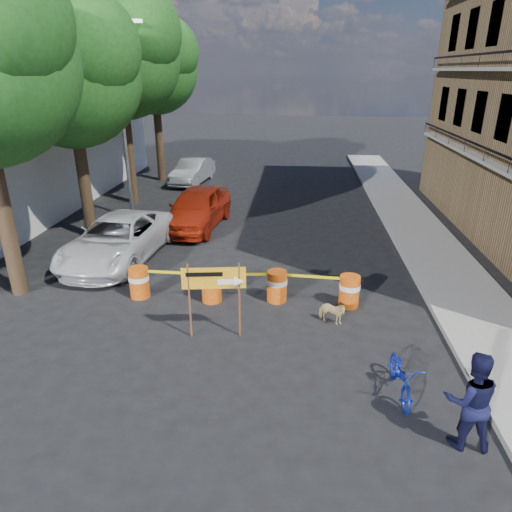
% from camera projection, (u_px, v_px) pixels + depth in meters
% --- Properties ---
extents(ground, '(120.00, 120.00, 0.00)m').
position_uv_depth(ground, '(240.00, 341.00, 11.10)').
color(ground, black).
rests_on(ground, ground).
extents(sidewalk_east, '(2.40, 40.00, 0.15)m').
position_uv_depth(sidewalk_east, '(435.00, 255.00, 16.09)').
color(sidewalk_east, gray).
rests_on(sidewalk_east, ground).
extents(tree_mid_a, '(5.25, 5.00, 8.68)m').
position_uv_depth(tree_mid_a, '(70.00, 74.00, 15.85)').
color(tree_mid_a, '#332316').
rests_on(tree_mid_a, ground).
extents(tree_mid_b, '(5.67, 5.40, 9.62)m').
position_uv_depth(tree_mid_b, '(121.00, 56.00, 20.19)').
color(tree_mid_b, '#332316').
rests_on(tree_mid_b, ground).
extents(tree_far, '(5.04, 4.80, 8.84)m').
position_uv_depth(tree_far, '(155.00, 68.00, 24.99)').
color(tree_far, '#332316').
rests_on(tree_far, ground).
extents(streetlamp, '(1.25, 0.18, 8.00)m').
position_uv_depth(streetlamp, '(124.00, 116.00, 18.70)').
color(streetlamp, gray).
rests_on(streetlamp, ground).
extents(barrel_far_left, '(0.58, 0.58, 0.90)m').
position_uv_depth(barrel_far_left, '(139.00, 282.00, 13.11)').
color(barrel_far_left, red).
rests_on(barrel_far_left, ground).
extents(barrel_mid_left, '(0.58, 0.58, 0.90)m').
position_uv_depth(barrel_mid_left, '(212.00, 286.00, 12.87)').
color(barrel_mid_left, red).
rests_on(barrel_mid_left, ground).
extents(barrel_mid_right, '(0.58, 0.58, 0.90)m').
position_uv_depth(barrel_mid_right, '(277.00, 286.00, 12.88)').
color(barrel_mid_right, red).
rests_on(barrel_mid_right, ground).
extents(barrel_far_right, '(0.58, 0.58, 0.90)m').
position_uv_depth(barrel_far_right, '(349.00, 291.00, 12.59)').
color(barrel_far_right, red).
rests_on(barrel_far_right, ground).
extents(detour_sign, '(1.51, 0.34, 1.96)m').
position_uv_depth(detour_sign, '(223.00, 283.00, 10.78)').
color(detour_sign, '#592D19').
rests_on(detour_sign, ground).
extents(pedestrian, '(0.93, 0.74, 1.86)m').
position_uv_depth(pedestrian, '(471.00, 401.00, 7.71)').
color(pedestrian, black).
rests_on(pedestrian, ground).
extents(bicycle, '(0.60, 0.89, 1.68)m').
position_uv_depth(bicycle, '(403.00, 359.00, 8.98)').
color(bicycle, '#1529B1').
rests_on(bicycle, ground).
extents(dog, '(0.83, 0.63, 0.64)m').
position_uv_depth(dog, '(332.00, 312.00, 11.76)').
color(dog, '#D6BB7A').
rests_on(dog, ground).
extents(suv_white, '(2.94, 5.62, 1.51)m').
position_uv_depth(suv_white, '(118.00, 239.00, 15.59)').
color(suv_white, silver).
rests_on(suv_white, ground).
extents(sedan_red, '(2.49, 5.06, 1.66)m').
position_uv_depth(sedan_red, '(197.00, 208.00, 18.88)').
color(sedan_red, '#A4220D').
rests_on(sedan_red, ground).
extents(sedan_silver, '(2.00, 4.37, 1.39)m').
position_uv_depth(sedan_silver, '(193.00, 171.00, 26.42)').
color(sedan_silver, '#9FA2A5').
rests_on(sedan_silver, ground).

